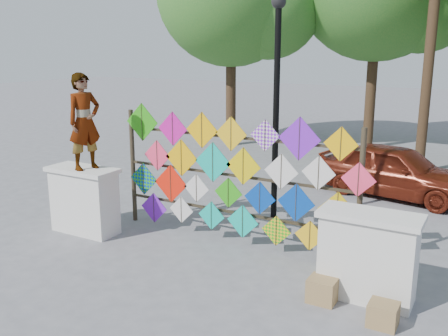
{
  "coord_description": "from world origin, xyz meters",
  "views": [
    {
      "loc": [
        4.13,
        -6.87,
        3.5
      ],
      "look_at": [
        -0.07,
        0.6,
        1.42
      ],
      "focal_mm": 40.0,
      "sensor_mm": 36.0,
      "label": 1
    }
  ],
  "objects": [
    {
      "name": "kite_rack",
      "position": [
        0.03,
        0.73,
        1.24
      ],
      "size": [
        4.91,
        0.24,
        2.46
      ],
      "color": "#32291B",
      "rests_on": "ground"
    },
    {
      "name": "sedan",
      "position": [
        2.05,
        5.2,
        0.63
      ],
      "size": [
        3.94,
        2.16,
        1.27
      ],
      "primitive_type": "imported",
      "rotation": [
        0.0,
        0.0,
        1.39
      ],
      "color": "#601E10",
      "rests_on": "ground"
    },
    {
      "name": "cardboard_box_far",
      "position": [
        3.08,
        -0.83,
        0.15
      ],
      "size": [
        0.37,
        0.34,
        0.31
      ],
      "primitive_type": "cube",
      "color": "olive",
      "rests_on": "ground"
    },
    {
      "name": "parapet_left",
      "position": [
        -2.7,
        -0.2,
        0.65
      ],
      "size": [
        1.4,
        0.65,
        1.28
      ],
      "color": "silver",
      "rests_on": "ground"
    },
    {
      "name": "vendor_woman",
      "position": [
        -2.56,
        -0.2,
        2.17
      ],
      "size": [
        0.58,
        0.74,
        1.78
      ],
      "primitive_type": "imported",
      "rotation": [
        0.0,
        0.0,
        1.31
      ],
      "color": "#99999E",
      "rests_on": "parapet_left"
    },
    {
      "name": "ground",
      "position": [
        0.0,
        0.0,
        0.0
      ],
      "size": [
        80.0,
        80.0,
        0.0
      ],
      "primitive_type": "plane",
      "color": "gray",
      "rests_on": "ground"
    },
    {
      "name": "lamppost",
      "position": [
        0.3,
        2.0,
        2.69
      ],
      "size": [
        0.28,
        0.28,
        4.46
      ],
      "color": "black",
      "rests_on": "ground"
    },
    {
      "name": "parapet_right",
      "position": [
        2.7,
        -0.2,
        0.65
      ],
      "size": [
        1.4,
        0.65,
        1.28
      ],
      "color": "silver",
      "rests_on": "ground"
    },
    {
      "name": "cardboard_box_near",
      "position": [
        2.2,
        -0.6,
        0.17
      ],
      "size": [
        0.39,
        0.35,
        0.35
      ],
      "primitive_type": "cube",
      "color": "olive",
      "rests_on": "ground"
    }
  ]
}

